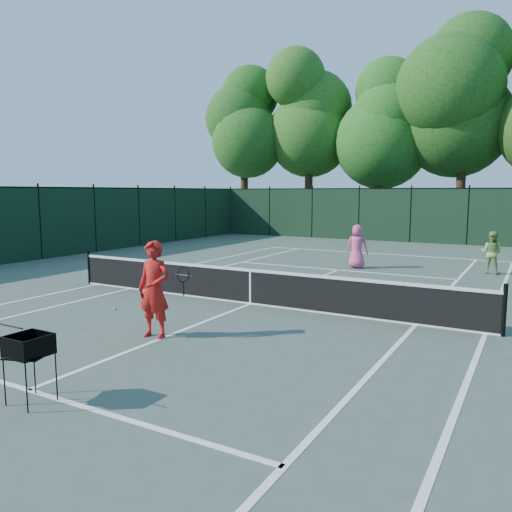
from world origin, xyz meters
The scene contains 20 objects.
ground centered at (0.00, 0.00, 0.00)m, with size 90.00×90.00×0.00m, color #414F45.
sideline_doubles_left centered at (-5.49, 0.00, 0.00)m, with size 0.10×23.77×0.01m, color white.
sideline_doubles_right centered at (5.49, 0.00, 0.00)m, with size 0.10×23.77×0.01m, color white.
sideline_singles_left centered at (-4.12, 0.00, 0.00)m, with size 0.10×23.77×0.01m, color white.
sideline_singles_right centered at (4.12, 0.00, 0.00)m, with size 0.10×23.77×0.01m, color white.
baseline_far centered at (0.00, 11.88, 0.00)m, with size 10.97×0.10×0.01m, color white.
service_line_near centered at (0.00, -6.40, 0.00)m, with size 8.23×0.10×0.01m, color white.
service_line_far centered at (0.00, 6.40, 0.00)m, with size 8.23×0.10×0.01m, color white.
center_service_line centered at (0.00, 0.00, 0.00)m, with size 0.10×12.80×0.01m, color white.
tennis_net centered at (0.00, 0.00, 0.48)m, with size 11.69×0.09×1.06m.
fence_far centered at (0.00, 18.00, 1.50)m, with size 24.00×0.05×3.00m, color black.
tree_0 centered at (-13.00, 21.50, 8.16)m, with size 6.40×6.40×13.14m.
tree_1 centered at (-8.00, 22.00, 8.69)m, with size 6.80×6.80×13.98m.
tree_2 centered at (-3.00, 21.80, 7.73)m, with size 6.00×6.00×12.40m.
tree_3 centered at (2.00, 22.30, 9.01)m, with size 7.00×7.00×14.45m.
coach centered at (-0.18, -3.44, 0.96)m, with size 0.94×0.70×1.91m.
player_pink centered at (0.44, 7.21, 0.82)m, with size 0.87×0.63×1.64m.
player_green centered at (4.92, 8.27, 0.74)m, with size 0.82×0.70×1.49m.
ball_hopper centered at (0.43, -6.66, 0.80)m, with size 0.64×0.64×0.95m.
loose_ball_midcourt centered at (-2.58, -2.14, 0.03)m, with size 0.07×0.07×0.07m, color #D0E52E.
Camera 1 is at (6.26, -10.78, 2.85)m, focal length 35.00 mm.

